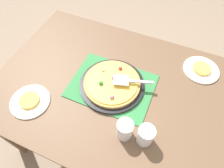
# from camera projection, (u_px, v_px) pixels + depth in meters

# --- Properties ---
(ground_plane) EXTENTS (8.00, 8.00, 0.00)m
(ground_plane) POSITION_uv_depth(u_px,v_px,m) (112.00, 131.00, 1.76)
(ground_plane) COLOR #84705B
(dining_table) EXTENTS (1.40, 1.00, 0.75)m
(dining_table) POSITION_uv_depth(u_px,v_px,m) (112.00, 95.00, 1.23)
(dining_table) COLOR brown
(dining_table) RESTS_ON ground_plane
(placemat) EXTENTS (0.48, 0.36, 0.01)m
(placemat) POSITION_uv_depth(u_px,v_px,m) (112.00, 86.00, 1.14)
(placemat) COLOR #2D753D
(placemat) RESTS_ON dining_table
(pizza_pan) EXTENTS (0.38, 0.38, 0.01)m
(pizza_pan) POSITION_uv_depth(u_px,v_px,m) (112.00, 85.00, 1.13)
(pizza_pan) COLOR black
(pizza_pan) RESTS_ON placemat
(pizza) EXTENTS (0.33, 0.33, 0.05)m
(pizza) POSITION_uv_depth(u_px,v_px,m) (112.00, 83.00, 1.12)
(pizza) COLOR #B78442
(pizza) RESTS_ON pizza_pan
(plate_near_left) EXTENTS (0.22, 0.22, 0.01)m
(plate_near_left) POSITION_uv_depth(u_px,v_px,m) (30.00, 101.00, 1.08)
(plate_near_left) COLOR white
(plate_near_left) RESTS_ON dining_table
(plate_far_right) EXTENTS (0.22, 0.22, 0.01)m
(plate_far_right) POSITION_uv_depth(u_px,v_px,m) (201.00, 70.00, 1.21)
(plate_far_right) COLOR white
(plate_far_right) RESTS_ON dining_table
(served_slice_left) EXTENTS (0.11, 0.11, 0.02)m
(served_slice_left) POSITION_uv_depth(u_px,v_px,m) (29.00, 100.00, 1.07)
(served_slice_left) COLOR gold
(served_slice_left) RESTS_ON plate_near_left
(served_slice_right) EXTENTS (0.11, 0.11, 0.02)m
(served_slice_right) POSITION_uv_depth(u_px,v_px,m) (202.00, 68.00, 1.19)
(served_slice_right) COLOR #EAB747
(served_slice_right) RESTS_ON plate_far_right
(cup_near) EXTENTS (0.08, 0.08, 0.12)m
(cup_near) POSITION_uv_depth(u_px,v_px,m) (125.00, 129.00, 0.93)
(cup_near) COLOR white
(cup_near) RESTS_ON dining_table
(cup_far) EXTENTS (0.08, 0.08, 0.12)m
(cup_far) POSITION_uv_depth(u_px,v_px,m) (145.00, 135.00, 0.91)
(cup_far) COLOR white
(cup_far) RESTS_ON dining_table
(pizza_server) EXTENTS (0.23, 0.11, 0.01)m
(pizza_server) POSITION_uv_depth(u_px,v_px,m) (129.00, 81.00, 1.08)
(pizza_server) COLOR silver
(pizza_server) RESTS_ON pizza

